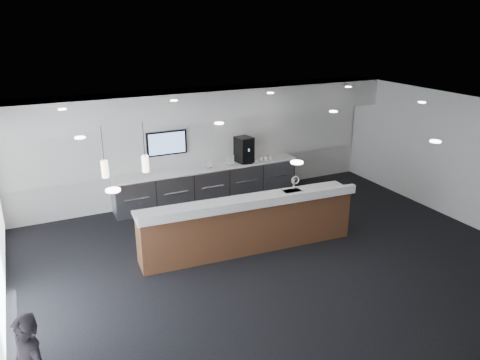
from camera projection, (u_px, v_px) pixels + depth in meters
name	position (u px, v px, depth m)	size (l,w,h in m)	color
ground	(275.00, 261.00, 9.52)	(10.00, 10.00, 0.00)	black
ceiling	(280.00, 115.00, 8.51)	(10.00, 8.00, 0.02)	black
back_wall	(202.00, 143.00, 12.42)	(10.00, 0.02, 3.00)	silver
right_wall	(461.00, 159.00, 11.05)	(0.02, 8.00, 3.00)	silver
soffit_bulkhead	(208.00, 103.00, 11.65)	(10.00, 0.90, 0.70)	silver
alcove_panel	(203.00, 140.00, 12.36)	(9.80, 0.06, 1.40)	silver
back_credenza	(208.00, 184.00, 12.45)	(5.06, 0.66, 0.95)	gray
wall_tv	(167.00, 143.00, 11.88)	(1.05, 0.08, 0.62)	black
pendant_left	(141.00, 160.00, 8.47)	(0.12, 0.12, 0.30)	#FFECC6
pendant_right	(102.00, 165.00, 8.18)	(0.12, 0.12, 0.30)	#FFECC6
ceiling_can_lights	(280.00, 117.00, 8.52)	(7.00, 5.00, 0.02)	white
service_counter	(248.00, 224.00, 9.83)	(4.73, 1.07, 1.49)	brown
coffee_machine	(244.00, 150.00, 12.61)	(0.46, 0.55, 0.69)	black
info_sign_left	(210.00, 164.00, 12.19)	(0.14, 0.02, 0.20)	white
info_sign_right	(231.00, 160.00, 12.40)	(0.20, 0.02, 0.27)	white
cup_0	(270.00, 158.00, 12.93)	(0.10, 0.10, 0.09)	white
cup_1	(266.00, 158.00, 12.87)	(0.10, 0.10, 0.09)	white
cup_2	(261.00, 159.00, 12.82)	(0.10, 0.10, 0.09)	white
cup_3	(257.00, 160.00, 12.76)	(0.10, 0.10, 0.09)	white
cup_4	(252.00, 160.00, 12.70)	(0.10, 0.10, 0.09)	white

